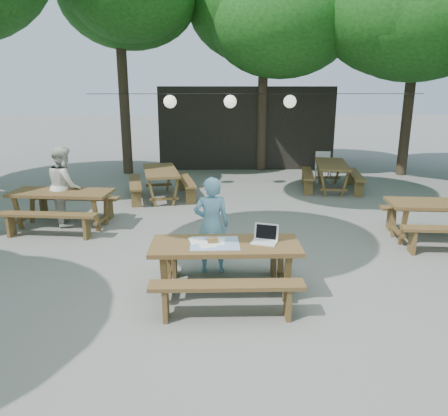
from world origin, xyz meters
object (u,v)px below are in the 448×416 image
at_px(picnic_table_nw, 63,209).
at_px(second_person, 65,186).
at_px(main_picnic_table, 225,269).
at_px(woman, 212,225).
at_px(plastic_chair, 323,173).

bearing_deg(picnic_table_nw, second_person, 95.88).
relative_size(main_picnic_table, woman, 1.34).
xyz_separation_m(main_picnic_table, woman, (-0.19, 0.82, 0.36)).
relative_size(woman, second_person, 0.92).
bearing_deg(plastic_chair, woman, -112.14).
distance_m(woman, plastic_chair, 7.38).
bearing_deg(main_picnic_table, picnic_table_nw, 135.83).
distance_m(second_person, plastic_chair, 7.56).
xyz_separation_m(picnic_table_nw, woman, (3.03, -2.31, 0.36)).
bearing_deg(plastic_chair, main_picnic_table, -108.30).
bearing_deg(plastic_chair, picnic_table_nw, -141.42).
height_order(main_picnic_table, plastic_chair, plastic_chair).
distance_m(main_picnic_table, second_person, 4.68).
height_order(main_picnic_table, second_person, second_person).
relative_size(main_picnic_table, picnic_table_nw, 0.96).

